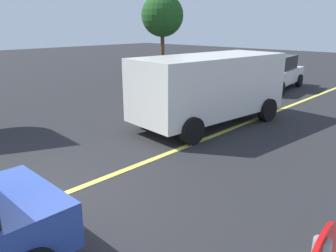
% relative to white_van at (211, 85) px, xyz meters
% --- Properties ---
extents(ground_plane, '(80.00, 80.00, 0.00)m').
position_rel_white_van_xyz_m(ground_plane, '(-6.21, -0.83, -1.27)').
color(ground_plane, '#262628').
extents(lane_marking_centre, '(28.00, 0.16, 0.01)m').
position_rel_white_van_xyz_m(lane_marking_centre, '(-3.21, -0.83, -1.26)').
color(lane_marking_centre, '#E0D14C').
extents(white_van, '(5.38, 2.70, 2.20)m').
position_rel_white_van_xyz_m(white_van, '(0.00, 0.00, 0.00)').
color(white_van, silver).
rests_on(white_van, ground_plane).
extents(car_white_mid_road, '(4.55, 2.53, 1.65)m').
position_rel_white_van_xyz_m(car_white_mid_road, '(7.27, 1.50, -0.44)').
color(car_white_mid_road, white).
rests_on(car_white_mid_road, ground_plane).
extents(tree_left_verge, '(2.32, 2.32, 4.77)m').
position_rel_white_van_xyz_m(tree_left_verge, '(5.36, 7.34, 2.31)').
color(tree_left_verge, '#513823').
rests_on(tree_left_verge, ground_plane).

